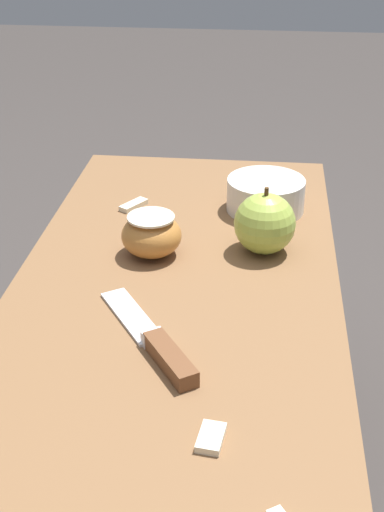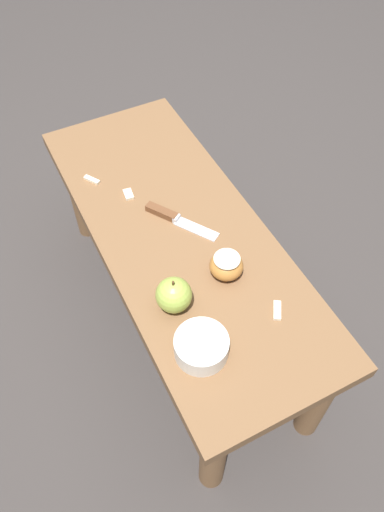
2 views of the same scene
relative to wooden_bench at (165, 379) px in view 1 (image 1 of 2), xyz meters
name	(u,v)px [view 1 (image 1 of 2)]	position (x,y,z in m)	size (l,w,h in m)	color
wooden_bench	(165,379)	(0.00, 0.00, 0.00)	(1.12, 0.43, 0.44)	brown
knife	(159,346)	(-0.05, 0.00, 0.09)	(0.20, 0.14, 0.02)	silver
apple_whole	(265,224)	(0.21, -0.11, 0.12)	(0.09, 0.09, 0.10)	#9EB747
apple_cut	(151,235)	(0.18, 0.04, 0.11)	(0.08, 0.08, 0.06)	#B27233
apple_slice_near_knife	(211,438)	(-0.19, -0.07, 0.08)	(0.04, 0.03, 0.01)	beige
apple_slice_center	(134,205)	(0.33, 0.10, 0.08)	(0.05, 0.04, 0.01)	beige
bowl	(266,195)	(0.35, -0.11, 0.10)	(0.12, 0.12, 0.05)	silver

